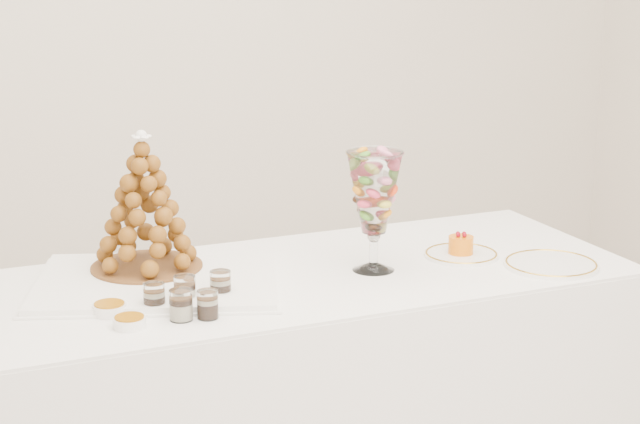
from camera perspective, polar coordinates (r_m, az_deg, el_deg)
name	(u,v)px	position (r m, az deg, el deg)	size (l,w,h in m)	color
buffet_table	(299,392)	(3.13, -1.13, -9.58)	(1.89, 0.76, 0.72)	white
lace_tray	(157,282)	(2.93, -8.70, -3.70)	(0.64, 0.48, 0.02)	white
macaron_vase	(374,194)	(2.97, 2.92, 0.95)	(0.16, 0.16, 0.34)	white
cake_plate	(461,255)	(3.18, 7.54, -2.27)	(0.22, 0.22, 0.01)	white
spare_plate	(551,265)	(3.13, 12.22, -2.76)	(0.27, 0.27, 0.01)	white
verrine_a	(154,297)	(2.73, -8.83, -4.52)	(0.05, 0.05, 0.07)	white
verrine_b	(185,290)	(2.77, -7.22, -4.15)	(0.06, 0.06, 0.08)	white
verrine_c	(220,285)	(2.80, -5.33, -3.89)	(0.06, 0.06, 0.07)	white
verrine_d	(181,305)	(2.66, -7.42, -4.94)	(0.06, 0.06, 0.08)	white
verrine_e	(208,304)	(2.67, -6.02, -4.93)	(0.05, 0.05, 0.07)	white
ramekin_back	(109,309)	(2.74, -11.16, -5.11)	(0.08, 0.08, 0.03)	white
ramekin_front	(130,323)	(2.64, -10.12, -5.83)	(0.08, 0.08, 0.02)	white
croquembouche	(144,202)	(2.97, -9.37, 0.53)	(0.32, 0.32, 0.39)	brown
mousse_cake	(461,245)	(3.17, 7.52, -1.73)	(0.07, 0.07, 0.06)	orange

